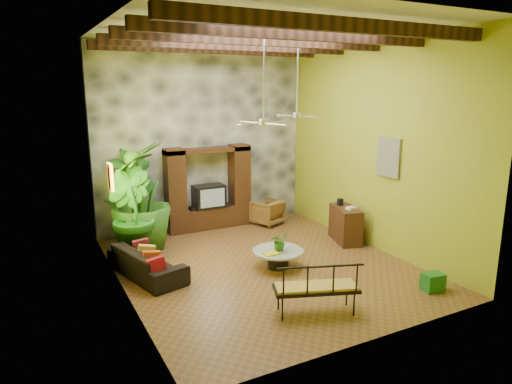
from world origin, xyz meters
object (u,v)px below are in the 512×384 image
sofa (147,262)px  green_bin (433,282)px  ceiling_fan_back (297,107)px  wicker_armchair (268,212)px  coffee_table (278,256)px  tall_plant_c (140,197)px  ceiling_fan_front (264,112)px  tall_plant_b (130,214)px  iron_bench (319,286)px  entertainment_center (209,194)px  side_console (345,224)px  tall_plant_a (133,194)px

sofa → green_bin: 5.78m
ceiling_fan_back → wicker_armchair: size_ratio=2.37×
ceiling_fan_back → green_bin: (0.73, -3.87, -3.23)m
sofa → coffee_table: size_ratio=1.85×
tall_plant_c → ceiling_fan_back: bearing=-16.6°
ceiling_fan_front → tall_plant_b: bearing=136.6°
iron_bench → ceiling_fan_back: bearing=83.9°
entertainment_center → coffee_table: entertainment_center is taller
ceiling_fan_front → side_console: ceiling_fan_front is taller
coffee_table → iron_bench: 2.23m
wicker_armchair → tall_plant_a: bearing=-27.5°
ceiling_fan_back → side_console: ceiling_fan_back is taller
sofa → iron_bench: size_ratio=1.33×
ceiling_fan_front → coffee_table: size_ratio=1.67×
ceiling_fan_front → wicker_armchair: bearing=59.4°
green_bin → entertainment_center: bearing=111.9°
tall_plant_b → wicker_armchair: bearing=13.0°
entertainment_center → coffee_table: 3.49m
iron_bench → green_bin: bearing=15.2°
wicker_armchair → tall_plant_b: 4.25m
wicker_armchair → coffee_table: (-1.38, -2.95, -0.10)m
ceiling_fan_front → sofa: 3.95m
wicker_armchair → iron_bench: 5.43m
tall_plant_a → green_bin: tall_plant_a is taller
ceiling_fan_back → tall_plant_b: (-4.06, 0.54, -2.34)m
sofa → tall_plant_b: tall_plant_b is taller
entertainment_center → ceiling_fan_back: bearing=-50.4°
tall_plant_b → green_bin: 6.57m
ceiling_fan_back → coffee_table: bearing=-132.8°
sofa → tall_plant_c: (0.33, 1.68, 1.01)m
ceiling_fan_front → coffee_table: bearing=16.6°
tall_plant_c → tall_plant_a: bearing=89.1°
sofa → tall_plant_a: tall_plant_a is taller
side_console → tall_plant_a: bearing=168.6°
ceiling_fan_back → green_bin: bearing=-79.3°
entertainment_center → green_bin: bearing=-68.1°
wicker_armchair → green_bin: size_ratio=1.99×
ceiling_fan_front → green_bin: (2.53, -2.27, -3.23)m
tall_plant_c → iron_bench: tall_plant_c is taller
ceiling_fan_front → tall_plant_c: (-1.89, 2.70, -2.09)m
entertainment_center → iron_bench: bearing=-92.2°
green_bin → iron_bench: bearing=174.7°
entertainment_center → tall_plant_b: bearing=-150.4°
ceiling_fan_front → tall_plant_b: ceiling_fan_front is taller
tall_plant_b → side_console: bearing=-14.2°
iron_bench → ceiling_fan_front: bearing=110.0°
ceiling_fan_back → green_bin: size_ratio=4.71×
wicker_armchair → side_console: (1.03, -2.23, 0.09)m
ceiling_fan_front → entertainment_center: bearing=86.8°
tall_plant_b → side_console: tall_plant_b is taller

